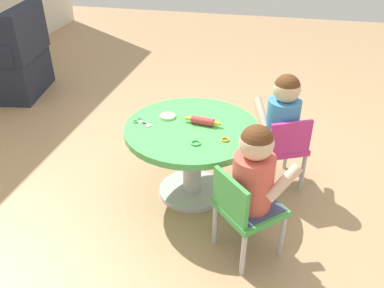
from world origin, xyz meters
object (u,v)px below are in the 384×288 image
object	(u,v)px
seated_child_right	(283,113)
armchair_dark	(8,64)
craft_table	(192,145)
child_chair_right	(282,146)
seated_child_left	(254,171)
rolling_pin	(203,121)
craft_scissors	(141,122)
child_chair_left	(245,209)

from	to	relation	value
seated_child_right	armchair_dark	bearing A→B (deg)	70.96
craft_table	child_chair_right	distance (m)	0.60
seated_child_left	seated_child_right	xyz separation A→B (m)	(0.69, -0.12, 0.00)
rolling_pin	craft_scissors	distance (m)	0.39
armchair_dark	seated_child_left	bearing A→B (deg)	-122.13
armchair_dark	craft_scissors	bearing A→B (deg)	-123.50
armchair_dark	craft_scissors	distance (m)	2.20
craft_table	rolling_pin	bearing A→B (deg)	-56.23
child_chair_left	seated_child_right	bearing A→B (deg)	-11.65
armchair_dark	craft_scissors	xyz separation A→B (m)	(-1.21, -1.83, 0.20)
craft_scissors	child_chair_left	bearing A→B (deg)	-121.20
craft_scissors	seated_child_left	bearing A→B (deg)	-118.58
craft_table	rolling_pin	xyz separation A→B (m)	(0.04, -0.06, 0.16)
seated_child_left	armchair_dark	xyz separation A→B (m)	(1.61, 2.56, -0.22)
craft_scissors	child_chair_right	bearing A→B (deg)	-74.25
seated_child_right	armchair_dark	world-z (taller)	armchair_dark
rolling_pin	craft_scissors	xyz separation A→B (m)	(-0.06, 0.38, -0.02)
seated_child_right	child_chair_right	bearing A→B (deg)	-154.54
seated_child_left	child_chair_right	size ratio (longest dim) A/B	0.95
child_chair_left	seated_child_right	world-z (taller)	seated_child_right
child_chair_right	rolling_pin	size ratio (longest dim) A/B	2.32
child_chair_right	child_chair_left	bearing A→B (deg)	166.37
craft_table	armchair_dark	size ratio (longest dim) A/B	0.98
child_chair_left	armchair_dark	size ratio (longest dim) A/B	0.63
craft_table	child_chair_left	bearing A→B (deg)	-139.37
child_chair_left	seated_child_right	xyz separation A→B (m)	(0.71, -0.15, 0.23)
rolling_pin	craft_scissors	world-z (taller)	rolling_pin
rolling_pin	seated_child_right	bearing A→B (deg)	-65.07
seated_child_left	craft_scissors	world-z (taller)	seated_child_left
child_chair_left	seated_child_left	size ratio (longest dim) A/B	1.05
seated_child_left	rolling_pin	size ratio (longest dim) A/B	2.21
craft_table	craft_scissors	distance (m)	0.35
craft_table	child_chair_left	size ratio (longest dim) A/B	1.55
seated_child_right	craft_table	bearing A→B (deg)	115.95
craft_scissors	craft_table	bearing A→B (deg)	-86.06
child_chair_left	child_chair_right	xyz separation A→B (m)	(0.68, -0.16, 0.00)
child_chair_left	child_chair_right	size ratio (longest dim) A/B	1.00
rolling_pin	craft_scissors	bearing A→B (deg)	99.09
seated_child_left	armchair_dark	distance (m)	3.04
seated_child_left	child_chair_right	xyz separation A→B (m)	(0.65, -0.14, -0.23)
craft_table	rolling_pin	size ratio (longest dim) A/B	3.60
seated_child_left	craft_scissors	bearing A→B (deg)	61.42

